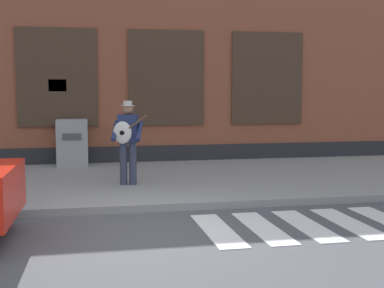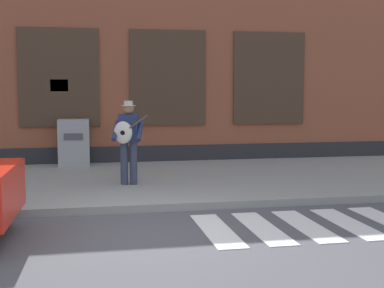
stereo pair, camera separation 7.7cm
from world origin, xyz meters
name	(u,v)px [view 1 (the left image)]	position (x,y,z in m)	size (l,w,h in m)	color
ground_plane	(142,237)	(0.00, 0.00, 0.00)	(160.00, 160.00, 0.00)	#4C4C51
sidewalk	(121,182)	(0.00, 4.08, 0.07)	(28.00, 5.34, 0.13)	gray
building_backdrop	(108,8)	(0.00, 8.75, 4.37)	(28.00, 4.06, 8.76)	brown
crosswalk	(369,222)	(3.49, 0.11, 0.01)	(5.20, 1.90, 0.01)	silver
busker	(127,137)	(0.08, 3.36, 1.08)	(0.72, 0.63, 1.67)	#33384C
utility_box	(72,143)	(-1.05, 6.30, 0.71)	(0.76, 0.60, 1.16)	#9E9E9E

